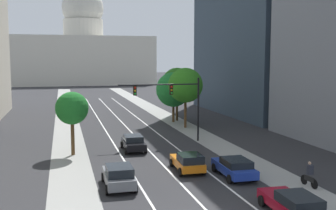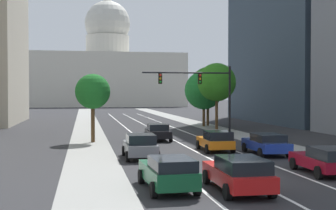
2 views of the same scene
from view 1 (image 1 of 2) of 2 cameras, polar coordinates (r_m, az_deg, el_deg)
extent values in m
plane|color=#2B2B2D|center=(60.02, -7.17, -1.73)|extent=(400.00, 400.00, 0.00)
cube|color=gray|center=(54.58, -13.99, -2.68)|extent=(3.18, 130.00, 0.01)
cube|color=gray|center=(56.57, 0.75, -2.17)|extent=(3.18, 130.00, 0.01)
cube|color=white|center=(44.99, -8.20, -4.47)|extent=(0.16, 90.00, 0.01)
cube|color=white|center=(45.38, -4.68, -4.33)|extent=(0.16, 90.00, 0.01)
cube|color=white|center=(45.93, -1.22, -4.18)|extent=(0.16, 90.00, 0.01)
cube|color=beige|center=(146.12, -11.71, 6.13)|extent=(45.52, 29.31, 16.00)
cylinder|color=beige|center=(146.50, -11.81, 10.47)|extent=(13.63, 13.63, 6.18)
sphere|color=beige|center=(147.17, -11.87, 13.19)|extent=(14.26, 14.26, 14.26)
cube|color=#1E389E|center=(30.13, 9.22, -8.76)|extent=(1.95, 4.57, 0.60)
cube|color=black|center=(29.61, 9.56, -7.96)|extent=(1.76, 2.35, 0.49)
cylinder|color=black|center=(31.26, 6.51, -8.73)|extent=(0.23, 0.64, 0.64)
cylinder|color=black|center=(31.93, 9.68, -8.45)|extent=(0.23, 0.64, 0.64)
cylinder|color=black|center=(28.49, 8.67, -10.27)|extent=(0.23, 0.64, 0.64)
cylinder|color=black|center=(29.23, 12.10, -9.91)|extent=(0.23, 0.64, 0.64)
cube|color=orange|center=(31.31, 2.70, -8.13)|extent=(1.87, 4.08, 0.57)
cube|color=black|center=(30.38, 3.15, -7.47)|extent=(1.68, 2.07, 0.58)
cylinder|color=black|center=(32.44, 0.52, -8.12)|extent=(0.24, 0.65, 0.64)
cylinder|color=black|center=(32.89, 3.54, -7.93)|extent=(0.24, 0.65, 0.64)
cylinder|color=black|center=(29.88, 1.78, -9.40)|extent=(0.24, 0.65, 0.64)
cylinder|color=black|center=(30.37, 5.04, -9.16)|extent=(0.24, 0.65, 0.64)
cube|color=slate|center=(27.61, -6.94, -10.09)|extent=(1.84, 4.18, 0.65)
cube|color=black|center=(27.01, -6.84, -9.11)|extent=(1.68, 2.22, 0.58)
cylinder|color=black|center=(28.96, -9.08, -10.00)|extent=(0.23, 0.64, 0.64)
cylinder|color=black|center=(29.16, -5.51, -9.83)|extent=(0.23, 0.64, 0.64)
cylinder|color=black|center=(26.27, -8.53, -11.72)|extent=(0.23, 0.64, 0.64)
cylinder|color=black|center=(26.49, -4.57, -11.52)|extent=(0.23, 0.64, 0.64)
cube|color=maroon|center=(23.83, 16.65, -13.13)|extent=(2.03, 4.32, 0.56)
cube|color=black|center=(22.84, 17.94, -12.59)|extent=(1.80, 2.38, 0.53)
cylinder|color=black|center=(24.73, 13.03, -12.99)|extent=(0.25, 0.65, 0.64)
cylinder|color=black|center=(25.55, 16.90, -12.46)|extent=(0.25, 0.65, 0.64)
cube|color=black|center=(38.09, -4.89, -5.48)|extent=(1.83, 4.12, 0.60)
cube|color=black|center=(38.01, -4.90, -4.65)|extent=(1.66, 2.15, 0.51)
cylinder|color=black|center=(39.38, -6.48, -5.55)|extent=(0.23, 0.64, 0.64)
cylinder|color=black|center=(39.63, -3.93, -5.45)|extent=(0.23, 0.64, 0.64)
cylinder|color=black|center=(36.68, -5.91, -6.44)|extent=(0.23, 0.64, 0.64)
cylinder|color=black|center=(36.96, -3.17, -6.32)|extent=(0.23, 0.64, 0.64)
cylinder|color=black|center=(42.12, 4.26, -0.64)|extent=(0.20, 0.20, 6.59)
cylinder|color=black|center=(40.72, -1.24, 2.88)|extent=(8.29, 0.14, 0.14)
cube|color=black|center=(41.06, 0.45, 2.14)|extent=(0.32, 0.28, 0.96)
sphere|color=red|center=(40.90, 0.51, 2.54)|extent=(0.20, 0.20, 0.20)
sphere|color=orange|center=(40.92, 0.51, 2.13)|extent=(0.20, 0.20, 0.20)
sphere|color=green|center=(40.94, 0.51, 1.71)|extent=(0.20, 0.20, 0.20)
cube|color=black|center=(40.26, -4.69, 2.03)|extent=(0.32, 0.28, 0.96)
sphere|color=red|center=(40.09, -4.65, 2.44)|extent=(0.20, 0.20, 0.20)
sphere|color=orange|center=(40.11, -4.65, 2.02)|extent=(0.20, 0.20, 0.20)
sphere|color=green|center=(40.13, -4.64, 1.59)|extent=(0.20, 0.20, 0.20)
cylinder|color=black|center=(28.75, 19.85, -10.41)|extent=(0.10, 0.66, 0.66)
cylinder|color=black|center=(29.52, 18.56, -9.92)|extent=(0.10, 0.66, 0.66)
cube|color=black|center=(29.07, 19.22, -9.75)|extent=(0.14, 1.00, 0.36)
cube|color=#262833|center=(28.87, 19.32, -8.57)|extent=(0.38, 0.31, 0.64)
sphere|color=tan|center=(28.82, 19.27, -7.71)|extent=(0.22, 0.22, 0.22)
cylinder|color=#51381E|center=(56.12, 1.26, -0.30)|extent=(0.32, 0.32, 3.78)
sphere|color=#26641A|center=(55.82, 1.27, 3.12)|extent=(4.17, 4.17, 4.17)
cylinder|color=#51381E|center=(37.01, -13.24, -4.44)|extent=(0.32, 0.32, 3.19)
sphere|color=#1C6924|center=(36.62, -13.34, -0.43)|extent=(2.90, 2.90, 2.90)
cylinder|color=#51381E|center=(54.99, 0.76, -0.96)|extent=(0.32, 0.32, 2.78)
sphere|color=#1F762F|center=(54.68, 0.76, 2.19)|extent=(4.69, 4.69, 4.69)
cylinder|color=#51381E|center=(50.43, 2.45, -1.07)|extent=(0.32, 0.32, 3.78)
sphere|color=#2E7B1D|center=(50.10, 2.47, 2.79)|extent=(4.31, 4.31, 4.31)
camera|label=2|loc=(5.03, 161.49, -67.57)|focal=49.67mm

